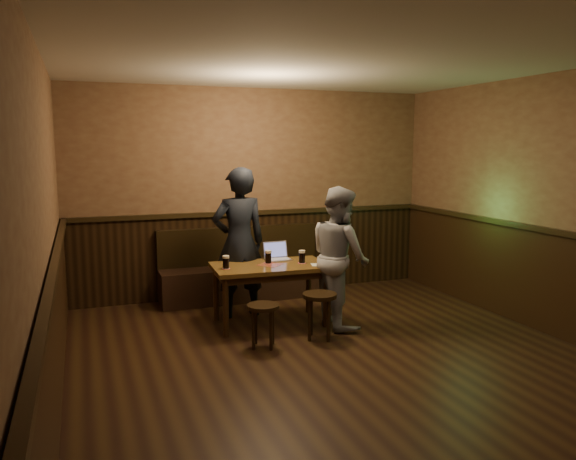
{
  "coord_description": "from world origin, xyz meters",
  "views": [
    {
      "loc": [
        -2.24,
        -4.35,
        2.02
      ],
      "look_at": [
        -0.08,
        1.48,
        1.1
      ],
      "focal_mm": 35.0,
      "sensor_mm": 36.0,
      "label": 1
    }
  ],
  "objects_px": {
    "bench": "(242,276)",
    "stool_left": "(263,313)",
    "laptop": "(277,255)",
    "person_grey": "(340,257)",
    "person_suit": "(239,243)",
    "stool_right": "(320,303)",
    "pint_left": "(226,262)",
    "pint_right": "(302,257)",
    "pub_table": "(270,272)",
    "pint_mid": "(268,257)"
  },
  "relations": [
    {
      "from": "bench",
      "to": "stool_left",
      "type": "relative_size",
      "value": 4.95
    },
    {
      "from": "laptop",
      "to": "stool_left",
      "type": "bearing_deg",
      "value": -117.68
    },
    {
      "from": "laptop",
      "to": "person_grey",
      "type": "relative_size",
      "value": 0.19
    },
    {
      "from": "person_suit",
      "to": "bench",
      "type": "bearing_deg",
      "value": -110.89
    },
    {
      "from": "stool_right",
      "to": "person_suit",
      "type": "bearing_deg",
      "value": 117.78
    },
    {
      "from": "person_grey",
      "to": "stool_left",
      "type": "bearing_deg",
      "value": 109.34
    },
    {
      "from": "person_grey",
      "to": "laptop",
      "type": "bearing_deg",
      "value": 44.08
    },
    {
      "from": "laptop",
      "to": "person_grey",
      "type": "bearing_deg",
      "value": -45.31
    },
    {
      "from": "stool_left",
      "to": "stool_right",
      "type": "height_order",
      "value": "stool_right"
    },
    {
      "from": "person_suit",
      "to": "stool_left",
      "type": "bearing_deg",
      "value": 83.96
    },
    {
      "from": "pint_left",
      "to": "pint_right",
      "type": "bearing_deg",
      "value": -0.79
    },
    {
      "from": "stool_right",
      "to": "laptop",
      "type": "relative_size",
      "value": 1.63
    },
    {
      "from": "pub_table",
      "to": "pint_mid",
      "type": "xyz_separation_m",
      "value": [
        0.01,
        0.07,
        0.17
      ]
    },
    {
      "from": "pint_mid",
      "to": "pint_right",
      "type": "distance_m",
      "value": 0.39
    },
    {
      "from": "pint_left",
      "to": "pint_right",
      "type": "xyz_separation_m",
      "value": [
        0.89,
        -0.01,
        0.0
      ]
    },
    {
      "from": "pub_table",
      "to": "stool_left",
      "type": "xyz_separation_m",
      "value": [
        -0.31,
        -0.7,
        -0.25
      ]
    },
    {
      "from": "pint_left",
      "to": "laptop",
      "type": "xyz_separation_m",
      "value": [
        0.69,
        0.28,
        -0.02
      ]
    },
    {
      "from": "bench",
      "to": "laptop",
      "type": "relative_size",
      "value": 7.33
    },
    {
      "from": "bench",
      "to": "person_suit",
      "type": "height_order",
      "value": "person_suit"
    },
    {
      "from": "pub_table",
      "to": "stool_left",
      "type": "height_order",
      "value": "pub_table"
    },
    {
      "from": "pint_left",
      "to": "pub_table",
      "type": "bearing_deg",
      "value": 3.79
    },
    {
      "from": "person_grey",
      "to": "person_suit",
      "type": "bearing_deg",
      "value": 51.46
    },
    {
      "from": "pint_right",
      "to": "pub_table",
      "type": "bearing_deg",
      "value": 172.89
    },
    {
      "from": "stool_left",
      "to": "laptop",
      "type": "xyz_separation_m",
      "value": [
        0.48,
        0.94,
        0.39
      ]
    },
    {
      "from": "pint_right",
      "to": "laptop",
      "type": "xyz_separation_m",
      "value": [
        -0.21,
        0.29,
        -0.02
      ]
    },
    {
      "from": "stool_left",
      "to": "laptop",
      "type": "height_order",
      "value": "laptop"
    },
    {
      "from": "pint_left",
      "to": "laptop",
      "type": "bearing_deg",
      "value": 21.8
    },
    {
      "from": "pint_mid",
      "to": "stool_left",
      "type": "bearing_deg",
      "value": -112.14
    },
    {
      "from": "pub_table",
      "to": "person_grey",
      "type": "height_order",
      "value": "person_grey"
    },
    {
      "from": "pub_table",
      "to": "laptop",
      "type": "relative_size",
      "value": 4.43
    },
    {
      "from": "pint_left",
      "to": "person_grey",
      "type": "bearing_deg",
      "value": -12.39
    },
    {
      "from": "pint_mid",
      "to": "person_grey",
      "type": "bearing_deg",
      "value": -27.67
    },
    {
      "from": "bench",
      "to": "laptop",
      "type": "xyz_separation_m",
      "value": [
        0.17,
        -0.92,
        0.44
      ]
    },
    {
      "from": "stool_left",
      "to": "person_suit",
      "type": "xyz_separation_m",
      "value": [
        0.07,
        1.13,
        0.54
      ]
    },
    {
      "from": "pint_mid",
      "to": "laptop",
      "type": "xyz_separation_m",
      "value": [
        0.16,
        0.17,
        -0.02
      ]
    },
    {
      "from": "bench",
      "to": "person_grey",
      "type": "distance_m",
      "value": 1.71
    },
    {
      "from": "bench",
      "to": "stool_right",
      "type": "height_order",
      "value": "bench"
    },
    {
      "from": "pint_right",
      "to": "laptop",
      "type": "height_order",
      "value": "laptop"
    },
    {
      "from": "pint_mid",
      "to": "pint_right",
      "type": "relative_size",
      "value": 1.01
    },
    {
      "from": "pint_mid",
      "to": "pint_right",
      "type": "bearing_deg",
      "value": -17.6
    },
    {
      "from": "pint_left",
      "to": "person_grey",
      "type": "relative_size",
      "value": 0.09
    },
    {
      "from": "pint_left",
      "to": "pint_right",
      "type": "distance_m",
      "value": 0.89
    },
    {
      "from": "person_suit",
      "to": "pint_right",
      "type": "bearing_deg",
      "value": 139.82
    },
    {
      "from": "bench",
      "to": "stool_left",
      "type": "xyz_separation_m",
      "value": [
        -0.31,
        -1.87,
        0.04
      ]
    },
    {
      "from": "pub_table",
      "to": "person_suit",
      "type": "bearing_deg",
      "value": 122.56
    },
    {
      "from": "pint_mid",
      "to": "person_suit",
      "type": "distance_m",
      "value": 0.45
    },
    {
      "from": "stool_right",
      "to": "pint_right",
      "type": "distance_m",
      "value": 0.72
    },
    {
      "from": "person_suit",
      "to": "laptop",
      "type": "bearing_deg",
      "value": 153.05
    },
    {
      "from": "pint_left",
      "to": "pint_right",
      "type": "height_order",
      "value": "pint_right"
    },
    {
      "from": "pint_mid",
      "to": "laptop",
      "type": "relative_size",
      "value": 0.51
    }
  ]
}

